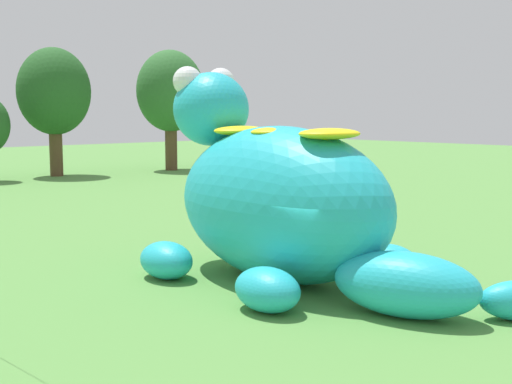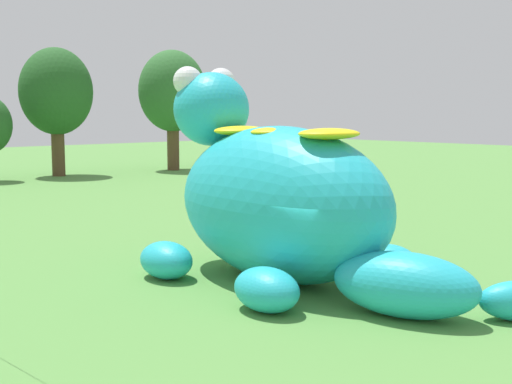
# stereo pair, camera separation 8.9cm
# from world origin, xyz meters

# --- Properties ---
(ground_plane) EXTENTS (160.00, 160.00, 0.00)m
(ground_plane) POSITION_xyz_m (0.00, 0.00, 0.00)
(ground_plane) COLOR #568E42
(giant_inflatable_creature) EXTENTS (6.42, 12.28, 6.27)m
(giant_inflatable_creature) POSITION_xyz_m (0.62, 1.60, 2.29)
(giant_inflatable_creature) COLOR #23B2C6
(giant_inflatable_creature) RESTS_ON ground
(tree_centre_right) EXTENTS (5.43, 5.43, 9.63)m
(tree_centre_right) POSITION_xyz_m (10.10, 35.72, 6.30)
(tree_centre_right) COLOR brown
(tree_centre_right) RESTS_ON ground
(tree_mid_right) EXTENTS (5.59, 5.59, 9.93)m
(tree_mid_right) POSITION_xyz_m (19.62, 34.25, 6.49)
(tree_mid_right) COLOR brown
(tree_mid_right) RESTS_ON ground
(tree_right) EXTENTS (3.84, 3.84, 6.81)m
(tree_right) POSITION_xyz_m (25.40, 34.76, 4.45)
(tree_right) COLOR brown
(tree_right) RESTS_ON ground
(spectator_near_inflatable) EXTENTS (0.38, 0.26, 1.71)m
(spectator_near_inflatable) POSITION_xyz_m (8.75, 12.74, 0.85)
(spectator_near_inflatable) COLOR black
(spectator_near_inflatable) RESTS_ON ground
(spectator_mid_field) EXTENTS (0.38, 0.26, 1.71)m
(spectator_mid_field) POSITION_xyz_m (5.04, 5.58, 0.85)
(spectator_mid_field) COLOR black
(spectator_mid_field) RESTS_ON ground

